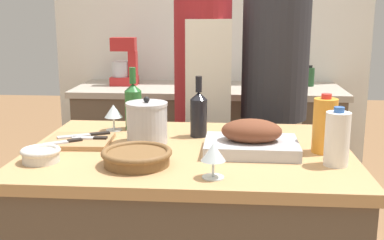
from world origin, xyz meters
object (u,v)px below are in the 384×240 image
Objects in this scene: roasting_pan at (251,140)px; stock_pot at (147,123)px; person_cook_guest at (274,95)px; condiment_bottle_short at (310,77)px; knife_chef at (86,135)px; condiment_bottle_tall at (195,73)px; wine_bottle_dark at (199,113)px; wine_glass_left at (113,112)px; person_cook_aproned at (202,100)px; cutting_board at (79,141)px; juice_jug at (325,125)px; wicker_basket at (137,156)px; mixing_bowl at (41,154)px; wine_bottle_green at (133,105)px; stand_mixer at (124,65)px; knife_bread at (64,142)px; wine_glass_right at (213,154)px; milk_jug at (337,139)px; knife_paring at (91,138)px.

stock_pot reaches higher than roasting_pan.
roasting_pan is 0.91m from person_cook_guest.
person_cook_guest is at bearing -112.74° from condiment_bottle_short.
knife_chef is 1.62m from condiment_bottle_tall.
wine_bottle_dark is 0.15× the size of person_cook_guest.
person_cook_aproned is at bearing 59.22° from wine_glass_left.
cutting_board is 0.94m from juice_jug.
roasting_pan is 1.57× the size of juice_jug.
wicker_basket is 0.33m from mixing_bowl.
wine_bottle_green is 0.87m from person_cook_guest.
wine_bottle_green is (-0.10, 0.22, 0.03)m from stock_pot.
cutting_board is 1.01× the size of wine_bottle_dark.
person_cook_guest reaches higher than stand_mixer.
wine_glass_left is at bearing 72.39° from mixing_bowl.
knife_bread is 0.41× the size of stand_mixer.
wine_bottle_green is (0.22, 0.50, 0.08)m from mixing_bowl.
wicker_basket is 1.06m from person_cook_aproned.
wicker_basket is at bearing -115.35° from condiment_bottle_short.
condiment_bottle_tall is at bearing 94.91° from wine_bottle_dark.
wine_glass_left is (-0.84, 0.26, -0.02)m from juice_jug.
knife_chef is at bearing 64.92° from knife_bread.
stand_mixer is at bearing 110.24° from wine_glass_right.
wine_bottle_green is 1.88× the size of condiment_bottle_short.
stock_pot is 1.13× the size of condiment_bottle_tall.
stand_mixer is at bearing 104.12° from wine_bottle_green.
person_cook_aproned is at bearing 61.45° from cutting_board.
condiment_bottle_short is (1.13, 1.56, 0.05)m from cutting_board.
person_cook_guest reaches higher than condiment_bottle_short.
stock_pot is at bearing 173.61° from juice_jug.
wine_glass_left is (-0.37, 0.07, -0.02)m from wine_bottle_dark.
stand_mixer reaches higher than cutting_board.
milk_jug is at bearing -30.09° from wine_bottle_green.
person_cook_guest is at bearing 96.76° from milk_jug.
juice_jug is 0.82m from wine_bottle_green.
knife_chef and knife_paring have the same top height.
condiment_bottle_short is at bearing 83.87° from milk_jug.
roasting_pan is 1.70m from condiment_bottle_short.
stock_pot is 1.29× the size of condiment_bottle_short.
cutting_board is 0.15× the size of person_cook_guest.
stand_mixer is 0.50m from condiment_bottle_tall.
stand_mixer reaches higher than wicker_basket.
roasting_pan is 2.55× the size of knife_bread.
knife_bread is (-0.58, 0.30, -0.06)m from wine_glass_right.
wine_glass_left is at bearing 153.83° from roasting_pan.
knife_paring is (-0.04, -0.21, -0.06)m from wine_glass_left.
roasting_pan is at bearing -7.11° from knife_paring.
milk_jug reaches higher than roasting_pan.
stand_mixer is (-0.15, 1.51, 0.13)m from cutting_board.
cutting_board is 1.16m from person_cook_guest.
cutting_board is 0.25m from mixing_bowl.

